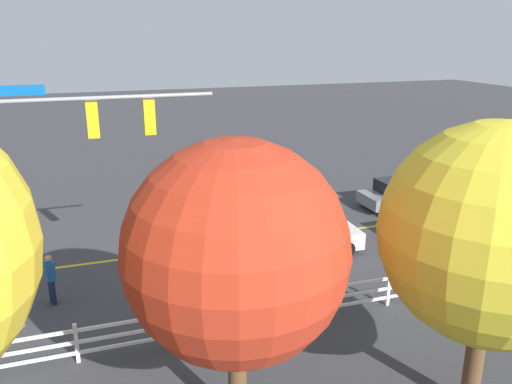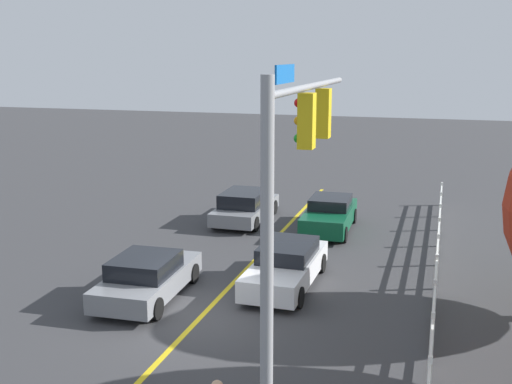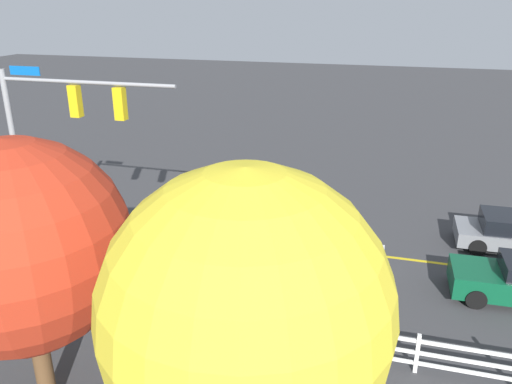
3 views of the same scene
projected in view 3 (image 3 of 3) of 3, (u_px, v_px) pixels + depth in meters
ground_plane at (244, 239)px, 20.51m from camera, size 120.00×120.00×0.00m
lane_center_stripe at (344, 251)px, 19.50m from camera, size 28.00×0.16×0.01m
signal_assembly at (55, 134)px, 16.58m from camera, size 6.14×0.37×7.09m
car_2 at (278, 207)px, 21.91m from camera, size 4.48×2.14×1.36m
car_3 at (316, 253)px, 17.95m from camera, size 4.78×1.90×1.36m
pedestrian at (70, 229)px, 19.23m from camera, size 0.38×0.47×1.69m
white_rail_fence at (282, 330)px, 13.89m from camera, size 26.10×0.10×1.15m
tree_1 at (246, 309)px, 8.21m from camera, size 4.80×4.80×6.79m
tree_2 at (21, 246)px, 10.67m from camera, size 4.62×4.62×6.53m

